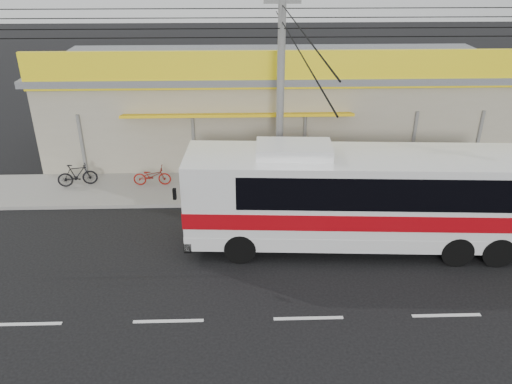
# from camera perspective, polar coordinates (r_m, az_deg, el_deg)

# --- Properties ---
(ground) EXTENTS (120.00, 120.00, 0.00)m
(ground) POSITION_cam_1_polar(r_m,az_deg,el_deg) (16.78, 4.94, -8.64)
(ground) COLOR black
(ground) RESTS_ON ground
(sidewalk) EXTENTS (30.00, 3.20, 0.15)m
(sidewalk) POSITION_cam_1_polar(r_m,az_deg,el_deg) (21.91, 3.25, 0.50)
(sidewalk) COLOR gray
(sidewalk) RESTS_ON ground
(lane_markings) EXTENTS (50.00, 0.12, 0.01)m
(lane_markings) POSITION_cam_1_polar(r_m,az_deg,el_deg) (14.81, 6.01, -14.16)
(lane_markings) COLOR silver
(lane_markings) RESTS_ON ground
(storefront_building) EXTENTS (22.60, 9.20, 5.70)m
(storefront_building) POSITION_cam_1_polar(r_m,az_deg,el_deg) (26.29, 2.36, 10.15)
(storefront_building) COLOR gray
(storefront_building) RESTS_ON ground
(coach_bus) EXTENTS (12.46, 3.29, 3.80)m
(coach_bus) POSITION_cam_1_polar(r_m,az_deg,el_deg) (17.38, 13.29, -0.21)
(coach_bus) COLOR silver
(coach_bus) RESTS_ON ground
(motorbike_red) EXTENTS (1.64, 0.60, 0.86)m
(motorbike_red) POSITION_cam_1_polar(r_m,az_deg,el_deg) (22.26, -11.79, 1.83)
(motorbike_red) COLOR maroon
(motorbike_red) RESTS_ON sidewalk
(motorbike_dark) EXTENTS (1.74, 0.86, 1.01)m
(motorbike_dark) POSITION_cam_1_polar(r_m,az_deg,el_deg) (23.05, -19.75, 1.85)
(motorbike_dark) COLOR black
(motorbike_dark) RESTS_ON sidewalk
(utility_pole) EXTENTS (34.00, 14.00, 8.73)m
(utility_pole) POSITION_cam_1_polar(r_m,az_deg,el_deg) (18.57, 2.99, 18.88)
(utility_pole) COLOR #5F5F5C
(utility_pole) RESTS_ON ground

